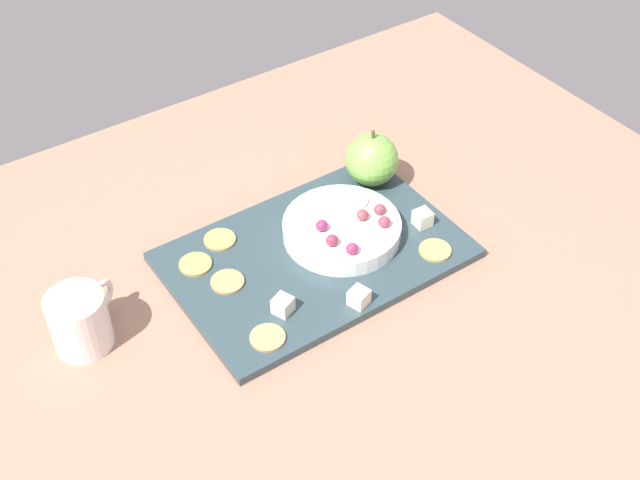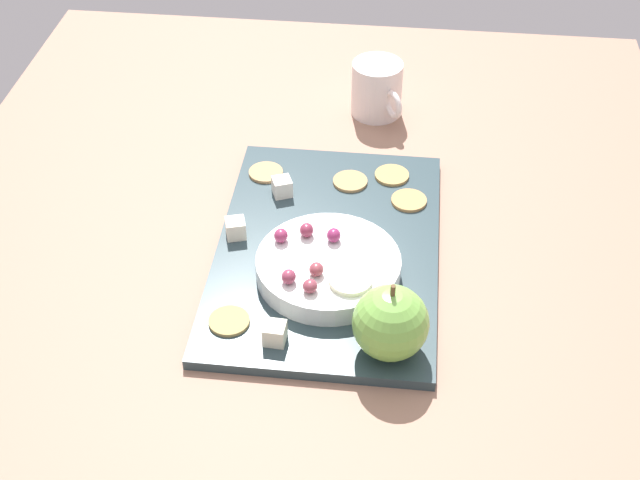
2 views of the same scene
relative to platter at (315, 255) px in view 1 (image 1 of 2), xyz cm
name	(u,v)px [view 1 (image 1 of 2)]	position (x,y,z in cm)	size (l,w,h in cm)	color
table	(332,283)	(-0.59, 3.26, -3.09)	(116.70, 94.73, 4.91)	#926A56
platter	(315,255)	(0.00, 0.00, 0.00)	(38.46, 25.59, 1.27)	#2C3E44
serving_dish	(342,229)	(-4.76, -0.57, 1.85)	(16.15, 16.15, 2.44)	white
apple_whole	(372,160)	(-15.25, -7.90, 4.53)	(7.79, 7.79, 7.79)	#71AF47
apple_stem	(373,134)	(-15.25, -7.90, 9.03)	(0.50, 0.50, 1.20)	brown
cheese_cube_0	(283,305)	(9.35, 6.68, 1.75)	(2.24, 2.24, 2.24)	silver
cheese_cube_1	(423,218)	(-15.33, 3.86, 1.75)	(2.24, 2.24, 2.24)	#EFECCB
cheese_cube_2	(359,297)	(0.80, 10.93, 1.75)	(2.24, 2.24, 2.24)	white
cracker_0	(227,282)	(12.64, -1.53, 0.83)	(4.37, 4.37, 0.40)	tan
cracker_1	(268,338)	(13.29, 9.38, 0.83)	(4.37, 4.37, 0.40)	tan
cracker_2	(435,250)	(-13.29, 9.08, 0.83)	(4.37, 4.37, 0.40)	tan
cracker_3	(195,264)	(14.52, -6.71, 0.83)	(4.37, 4.37, 0.40)	#AB8A4F
cracker_4	(220,240)	(9.53, -9.07, 0.83)	(4.37, 4.37, 0.40)	tan
grape_0	(332,240)	(-1.10, 2.30, 3.86)	(1.74, 1.57, 1.58)	#852D46
grape_1	(363,215)	(-7.44, 0.46, 3.80)	(1.74, 1.57, 1.46)	#8B3B45
grape_2	(322,226)	(-1.64, -0.84, 3.85)	(1.74, 1.57, 1.57)	#882856
grape_3	(380,209)	(-10.08, 0.82, 3.78)	(1.74, 1.57, 1.41)	brown
grape_4	(352,249)	(-2.35, 5.05, 3.85)	(1.74, 1.57, 1.55)	#8D2C52
grape_5	(386,223)	(-8.96, 3.63, 3.84)	(1.74, 1.57, 1.54)	#8A354D
apple_slice_0	(351,200)	(-8.29, -3.31, 3.37)	(4.68, 4.68, 0.60)	beige
cup	(80,321)	(31.32, -3.68, 3.26)	(9.47, 7.49, 7.79)	white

